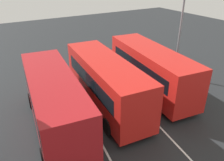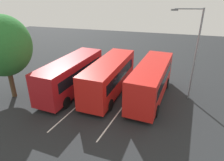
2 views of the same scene
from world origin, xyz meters
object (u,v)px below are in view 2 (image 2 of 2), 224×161
at_px(pedestrian, 146,64).
at_px(depot_tree, 4,46).
at_px(bus_center_left, 109,76).
at_px(bus_center_right, 71,75).
at_px(bus_far_left, 151,80).
at_px(street_lamp, 194,50).

distance_m(pedestrian, depot_tree, 16.08).
relative_size(bus_center_left, pedestrian, 5.77).
relative_size(bus_center_left, depot_tree, 1.19).
height_order(bus_center_left, bus_center_right, same).
relative_size(bus_far_left, pedestrian, 5.80).
height_order(bus_center_right, depot_tree, depot_tree).
relative_size(bus_center_right, street_lamp, 1.12).
height_order(bus_far_left, pedestrian, bus_far_left).
bearing_deg(bus_center_right, bus_far_left, -77.92).
bearing_deg(bus_far_left, depot_tree, 110.85).
bearing_deg(depot_tree, pedestrian, -48.94).
bearing_deg(depot_tree, bus_center_right, -63.95).
bearing_deg(street_lamp, bus_center_left, -4.97).
xyz_separation_m(bus_center_left, bus_center_right, (-0.61, 3.80, 0.00)).
bearing_deg(street_lamp, pedestrian, -64.92).
distance_m(bus_center_left, bus_center_right, 3.85).
xyz_separation_m(bus_center_right, depot_tree, (-2.51, 5.14, 3.20)).
xyz_separation_m(bus_far_left, street_lamp, (0.88, -3.41, 2.93)).
distance_m(bus_center_right, street_lamp, 11.78).
relative_size(bus_center_right, depot_tree, 1.20).
bearing_deg(street_lamp, depot_tree, 1.35).
xyz_separation_m(bus_center_right, street_lamp, (1.64, -11.29, 2.93)).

